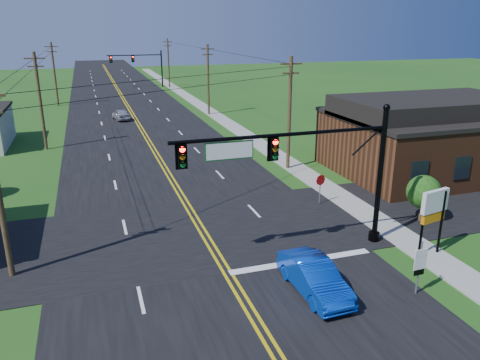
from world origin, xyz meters
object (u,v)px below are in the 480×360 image
object	(u,v)px
signal_mast_far	(138,63)
blue_car	(314,278)
stop_sign	(320,183)
route_sign	(420,264)
signal_mast_main	(303,164)

from	to	relation	value
signal_mast_far	blue_car	xyz separation A→B (m)	(-1.15, -75.73, -3.80)
stop_sign	route_sign	bearing A→B (deg)	-108.20
signal_mast_main	blue_car	size ratio (longest dim) A/B	2.49
signal_mast_far	route_sign	world-z (taller)	signal_mast_far
signal_mast_far	route_sign	bearing A→B (deg)	-87.73
blue_car	stop_sign	world-z (taller)	stop_sign
blue_car	signal_mast_main	bearing A→B (deg)	72.31
route_sign	stop_sign	size ratio (longest dim) A/B	1.22
stop_sign	signal_mast_main	bearing A→B (deg)	-138.51
signal_mast_main	blue_car	distance (m)	5.57
signal_mast_far	signal_mast_main	bearing A→B (deg)	-90.08
signal_mast_main	signal_mast_far	world-z (taller)	same
blue_car	stop_sign	distance (m)	10.93
blue_car	stop_sign	bearing A→B (deg)	59.42
signal_mast_far	blue_car	size ratio (longest dim) A/B	2.42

